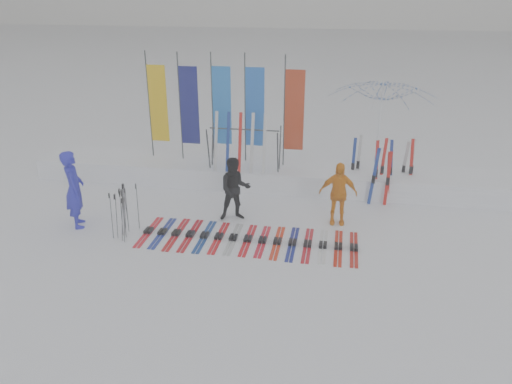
% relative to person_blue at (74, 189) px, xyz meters
% --- Properties ---
extents(ground, '(120.00, 120.00, 0.00)m').
position_rel_person_blue_xyz_m(ground, '(4.19, -1.07, -0.97)').
color(ground, white).
rests_on(ground, ground).
extents(snow_bank, '(14.00, 1.60, 0.60)m').
position_rel_person_blue_xyz_m(snow_bank, '(4.19, 3.53, -0.67)').
color(snow_bank, white).
rests_on(snow_bank, ground).
extents(person_blue, '(0.75, 0.85, 1.95)m').
position_rel_person_blue_xyz_m(person_blue, '(0.00, 0.00, 0.00)').
color(person_blue, '#2021BB').
rests_on(person_blue, ground).
extents(person_black, '(0.95, 0.84, 1.64)m').
position_rel_person_blue_xyz_m(person_black, '(3.77, 1.04, -0.16)').
color(person_black, black).
rests_on(person_black, ground).
extents(person_yellow, '(0.97, 0.46, 1.61)m').
position_rel_person_blue_xyz_m(person_yellow, '(6.32, 1.26, -0.17)').
color(person_yellow, orange).
rests_on(person_yellow, ground).
extents(tent_canopy, '(3.64, 3.69, 2.96)m').
position_rel_person_blue_xyz_m(tent_canopy, '(7.45, 5.25, 0.51)').
color(tent_canopy, white).
rests_on(tent_canopy, ground).
extents(ski_row, '(5.08, 1.70, 0.07)m').
position_rel_person_blue_xyz_m(ski_row, '(4.31, -0.06, -0.94)').
color(ski_row, red).
rests_on(ski_row, ground).
extents(pole_cluster, '(0.46, 0.84, 1.26)m').
position_rel_person_blue_xyz_m(pole_cluster, '(1.35, -0.27, -0.38)').
color(pole_cluster, '#595B60').
rests_on(pole_cluster, ground).
extents(feather_flags, '(4.70, 0.24, 3.20)m').
position_rel_person_blue_xyz_m(feather_flags, '(2.81, 3.78, 1.27)').
color(feather_flags, '#383A3F').
rests_on(feather_flags, ground).
extents(ski_rack, '(2.04, 0.80, 1.23)m').
position_rel_person_blue_xyz_m(ski_rack, '(3.60, 3.13, 0.41)').
color(ski_rack, '#383A3F').
rests_on(ski_rack, ground).
extents(upright_skis, '(1.72, 1.10, 1.70)m').
position_rel_person_blue_xyz_m(upright_skis, '(7.58, 3.24, -0.17)').
color(upright_skis, red).
rests_on(upright_skis, ground).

